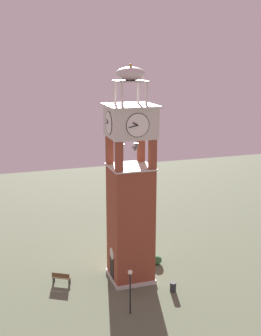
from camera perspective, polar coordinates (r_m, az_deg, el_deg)
The scene contains 6 objects.
ground at distance 40.95m, azimuth 0.00°, elevation -13.79°, with size 80.00×80.00×0.00m, color #5B664C.
clock_tower at distance 37.96m, azimuth -0.00°, elevation -3.67°, with size 3.98×3.98×18.56m.
park_bench at distance 40.42m, azimuth -8.80°, elevation -13.59°, with size 1.18×1.61×0.95m.
lamp_post at distance 34.79m, azimuth -0.04°, elevation -14.46°, with size 0.36×0.36×3.66m.
trash_bin at distance 38.88m, azimuth 5.43°, elevation -14.83°, with size 0.52×0.52×0.80m, color #2D2D33.
shrub_near_entry at distance 43.29m, azimuth 3.29°, elevation -11.59°, with size 1.08×1.08×0.77m, color #336638.
Camera 1 is at (34.34, -11.08, 19.37)m, focal length 47.92 mm.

